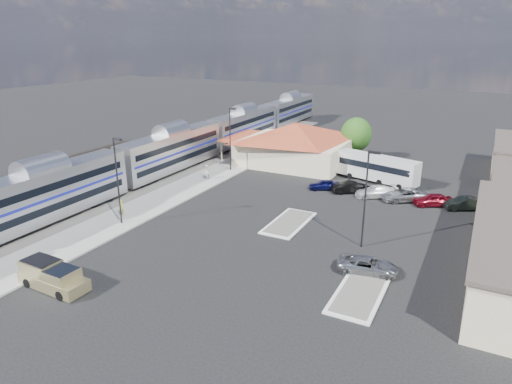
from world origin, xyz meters
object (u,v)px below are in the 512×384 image
at_px(station_depot, 295,143).
at_px(suv, 368,265).
at_px(pickup_truck, 53,277).
at_px(coach_bus, 377,167).

height_order(station_depot, suv, station_depot).
xyz_separation_m(pickup_truck, coach_bus, (15.48, 37.94, 1.08)).
relative_size(station_depot, pickup_truck, 3.17).
height_order(pickup_truck, suv, pickup_truck).
relative_size(pickup_truck, suv, 1.21).
xyz_separation_m(station_depot, pickup_truck, (-2.31, -41.73, -2.19)).
height_order(suv, coach_bus, coach_bus).
bearing_deg(suv, coach_bus, 3.11).
bearing_deg(pickup_truck, station_depot, -1.21).
bearing_deg(pickup_truck, coach_bus, -20.24).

